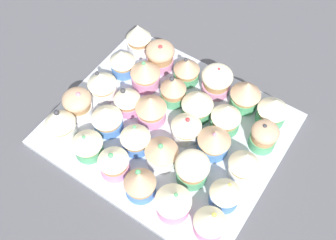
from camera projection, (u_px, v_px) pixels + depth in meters
The scene contains 32 objects.
ground_plane at pixel (168, 135), 85.27cm from camera, with size 180.00×180.00×3.00cm, color #4C4C51.
baking_tray at pixel (168, 129), 83.51cm from camera, with size 45.33×38.52×1.20cm.
cupcake_0 at pixel (273, 110), 81.12cm from camera, with size 6.29×6.29×6.91cm.
cupcake_1 at pixel (246, 94), 82.83cm from camera, with size 6.41×6.41×7.52cm.
cupcake_2 at pixel (217, 80), 85.27cm from camera, with size 6.67×6.67×7.08cm.
cupcake_3 at pixel (187, 70), 87.21cm from camera, with size 5.72×5.72×6.82cm.
cupcake_4 at pixel (160, 56), 89.10cm from camera, with size 6.40×6.40×7.14cm.
cupcake_5 at pixel (139, 38), 91.56cm from camera, with size 5.72×5.72×7.68cm.
cupcake_6 at pixel (264, 136), 78.21cm from camera, with size 5.44×5.44×6.61cm.
cupcake_7 at pixel (226, 117), 79.95cm from camera, with size 6.08×6.08×7.46cm.
cupcake_8 at pixel (198, 103), 81.61cm from camera, with size 6.61×6.61×7.52cm.
cupcake_9 at pixel (173, 89), 83.75cm from camera, with size 5.44×5.44×7.82cm.
cupcake_10 at pixel (145, 73), 86.09cm from camera, with size 6.49×6.49×7.60cm.
cupcake_11 at pixel (122, 62), 88.19cm from camera, with size 5.72×5.72×6.73cm.
cupcake_12 at pixel (244, 164), 74.20cm from camera, with size 5.86×5.86×7.50cm.
cupcake_13 at pixel (214, 140), 77.17cm from camera, with size 6.51×6.51×7.33cm.
cupcake_14 at pixel (186, 126), 78.96cm from camera, with size 6.14×6.14×7.37cm.
cupcake_15 at pixel (150, 110), 80.89cm from camera, with size 6.43×6.43×7.32cm.
cupcake_16 at pixel (127, 99), 82.84cm from camera, with size 5.53×5.53×6.90cm.
cupcake_17 at pixel (102, 84), 84.67cm from camera, with size 6.27×6.27×7.25cm.
cupcake_18 at pixel (225, 192), 71.14cm from camera, with size 5.69×5.69×7.73cm.
cupcake_19 at pixel (192, 169), 73.86cm from camera, with size 6.51×6.51×7.11cm.
cupcake_20 at pixel (162, 152), 76.12cm from camera, with size 6.49×6.49×6.94cm.
cupcake_21 at pixel (135, 137), 77.54cm from camera, with size 5.97×5.97×7.18cm.
cupcake_22 at pixel (107, 118), 80.11cm from camera, with size 6.32×6.32×6.89cm.
cupcake_23 at pixel (78, 103), 82.27cm from camera, with size 6.02×6.02×6.74cm.
cupcake_24 at pixel (210, 222), 68.35cm from camera, with size 5.83×5.83×7.50cm.
cupcake_25 at pixel (173, 202), 70.40cm from camera, with size 6.61×6.61×7.33cm.
cupcake_26 at pixel (140, 182), 72.33cm from camera, with size 5.99×5.99×7.61cm.
cupcake_27 at pixel (114, 162), 74.77cm from camera, with size 5.91×5.91×7.34cm.
cupcake_28 at pixel (87, 143), 77.02cm from camera, with size 6.14×6.14×6.86cm.
cupcake_29 at pixel (60, 122), 79.11cm from camera, with size 6.17×6.17×7.90cm.
Camera 1 is at (-24.45, 36.21, 71.79)cm, focal length 42.99 mm.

